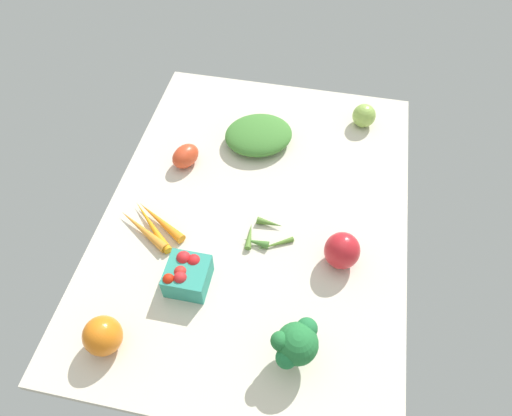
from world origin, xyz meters
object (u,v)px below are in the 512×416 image
object	(u,v)px
bell_pepper_red	(342,251)
carrot_bunch	(152,225)
bell_pepper_orange	(103,336)
broccoli_head	(295,344)
okra_pile	(262,236)
berry_basket	(187,274)
leafy_greens_clump	(259,135)
roma_tomato	(185,156)
heirloom_tomato_green	(364,116)

from	to	relation	value
bell_pepper_red	carrot_bunch	bearing A→B (deg)	-90.32
bell_pepper_orange	carrot_bunch	size ratio (longest dim) A/B	0.47
carrot_bunch	broccoli_head	bearing A→B (deg)	57.45
broccoli_head	okra_pile	world-z (taller)	broccoli_head
berry_basket	bell_pepper_red	xyz separation A→B (cm)	(-12.51, 33.41, 1.05)
carrot_bunch	bell_pepper_red	size ratio (longest dim) A/B	2.01
leafy_greens_clump	roma_tomato	bearing A→B (deg)	-55.70
berry_basket	bell_pepper_red	distance (cm)	35.69
carrot_bunch	berry_basket	distance (cm)	18.51
leafy_greens_clump	berry_basket	world-z (taller)	berry_basket
berry_basket	carrot_bunch	bearing A→B (deg)	-134.06
broccoli_head	berry_basket	size ratio (longest dim) A/B	1.20
leafy_greens_clump	bell_pepper_orange	xyz separation A→B (cm)	(65.31, -19.34, 1.57)
bell_pepper_orange	bell_pepper_red	distance (cm)	54.84
okra_pile	bell_pepper_red	xyz separation A→B (cm)	(2.96, 19.28, 3.80)
carrot_bunch	bell_pepper_red	distance (cm)	46.73
roma_tomato	leafy_greens_clump	xyz separation A→B (cm)	(-12.22, 17.92, -0.13)
okra_pile	leafy_greens_clump	distance (cm)	33.21
leafy_greens_clump	heirloom_tomato_green	bearing A→B (deg)	115.05
carrot_bunch	bell_pepper_orange	bearing A→B (deg)	1.32
okra_pile	bell_pepper_orange	world-z (taller)	bell_pepper_orange
berry_basket	roma_tomato	bearing A→B (deg)	-162.72
leafy_greens_clump	broccoli_head	bearing A→B (deg)	17.82
broccoli_head	bell_pepper_orange	distance (cm)	39.10
okra_pile	leafy_greens_clump	world-z (taller)	leafy_greens_clump
leafy_greens_clump	bell_pepper_red	distance (cm)	44.21
berry_basket	broccoli_head	bearing A→B (deg)	64.72
heirloom_tomato_green	bell_pepper_red	world-z (taller)	bell_pepper_red
broccoli_head	heirloom_tomato_green	xyz separation A→B (cm)	(-73.62, 9.44, -3.56)
roma_tomato	berry_basket	world-z (taller)	berry_basket
okra_pile	bell_pepper_red	bearing A→B (deg)	81.29
roma_tomato	berry_basket	size ratio (longest dim) A/B	0.89
roma_tomato	okra_pile	bearing A→B (deg)	-101.84
heirloom_tomato_green	bell_pepper_red	xyz separation A→B (cm)	(48.75, -2.22, 1.26)
broccoli_head	berry_basket	distance (cm)	29.15
okra_pile	roma_tomato	bearing A→B (deg)	-128.61
roma_tomato	bell_pepper_orange	xyz separation A→B (cm)	(53.09, -1.43, 1.44)
bell_pepper_orange	berry_basket	bearing A→B (deg)	144.48
roma_tomato	leafy_greens_clump	distance (cm)	21.69
bell_pepper_orange	carrot_bunch	world-z (taller)	bell_pepper_orange
broccoli_head	roma_tomato	bearing A→B (deg)	-142.16
okra_pile	berry_basket	bearing A→B (deg)	-42.42
bell_pepper_red	roma_tomato	bearing A→B (deg)	-117.42
heirloom_tomato_green	okra_pile	bearing A→B (deg)	-25.14
leafy_greens_clump	bell_pepper_orange	size ratio (longest dim) A/B	2.17
leafy_greens_clump	bell_pepper_red	bearing A→B (deg)	36.96
okra_pile	bell_pepper_red	size ratio (longest dim) A/B	1.31
roma_tomato	carrot_bunch	distance (cm)	22.98
heirloom_tomato_green	bell_pepper_red	bearing A→B (deg)	-2.60
roma_tomato	leafy_greens_clump	world-z (taller)	roma_tomato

